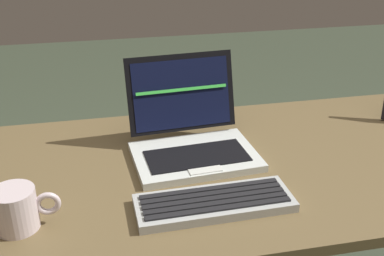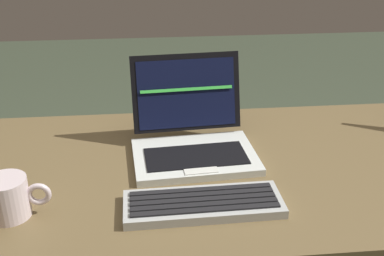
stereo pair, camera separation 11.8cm
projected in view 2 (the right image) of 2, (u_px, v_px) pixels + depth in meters
name	position (u px, v px, depth m)	size (l,w,h in m)	color
desk	(217.00, 194.00, 1.23)	(1.71, 0.69, 0.75)	brown
laptop_front	(192.00, 137.00, 1.23)	(0.32, 0.29, 0.23)	silver
external_keyboard	(203.00, 204.00, 1.03)	(0.34, 0.13, 0.02)	#B4B8B6
coffee_mug	(9.00, 198.00, 0.99)	(0.13, 0.09, 0.09)	silver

